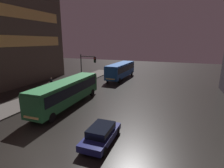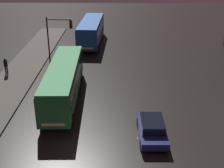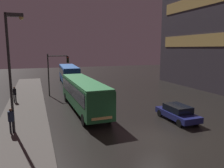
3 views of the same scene
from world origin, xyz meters
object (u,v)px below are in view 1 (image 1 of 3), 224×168
(car_taxi, at_px, (101,134))
(bus_far, at_px, (121,69))
(bus_near, at_px, (67,90))
(pedestrian_far, at_px, (51,82))
(traffic_light_main, at_px, (86,66))

(car_taxi, bearing_deg, bus_far, -76.15)
(bus_near, height_order, bus_far, bus_far)
(bus_near, relative_size, car_taxi, 2.76)
(car_taxi, bearing_deg, bus_near, -40.36)
(bus_far, distance_m, pedestrian_far, 14.39)
(bus_near, xyz_separation_m, bus_far, (1.06, 17.37, 0.05))
(bus_near, height_order, car_taxi, bus_near)
(bus_far, height_order, car_taxi, bus_far)
(traffic_light_main, bearing_deg, pedestrian_far, -150.17)
(pedestrian_far, relative_size, traffic_light_main, 0.32)
(bus_near, bearing_deg, traffic_light_main, -78.56)
(bus_far, xyz_separation_m, car_taxi, (6.00, -23.25, -1.25))
(bus_far, distance_m, traffic_light_main, 9.78)
(bus_far, height_order, pedestrian_far, bus_far)
(pedestrian_far, distance_m, traffic_light_main, 6.25)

